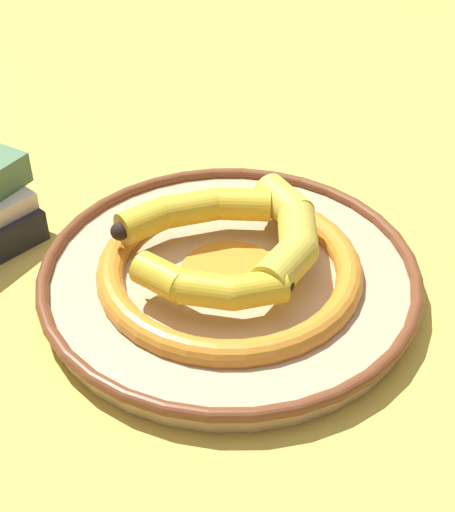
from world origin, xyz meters
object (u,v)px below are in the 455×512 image
decorative_bowl (228,272)px  banana_b (288,234)px  banana_a (205,285)px  banana_c (197,210)px

decorative_bowl → banana_b: size_ratio=2.33×
decorative_bowl → banana_a: banana_a is taller
banana_a → banana_c: banana_c is taller
banana_a → banana_b: 0.11m
banana_c → banana_b: bearing=137.1°
decorative_bowl → banana_b: 0.07m
banana_a → banana_c: size_ratio=0.92×
banana_a → banana_b: banana_b is taller
banana_b → banana_c: banana_b is taller
decorative_bowl → banana_b: banana_b is taller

